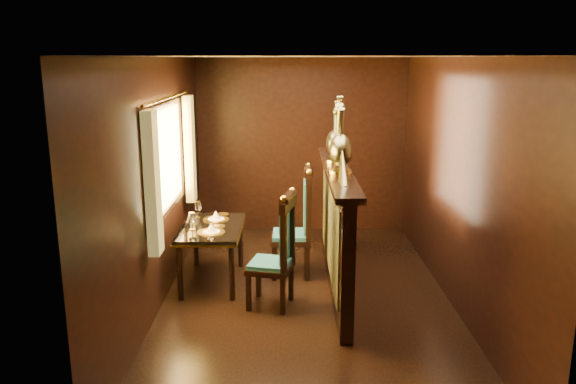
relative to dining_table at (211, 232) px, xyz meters
name	(u,v)px	position (x,y,z in m)	size (l,w,h in m)	color
ground	(306,298)	(1.06, -0.46, -0.60)	(5.00, 5.00, 0.00)	black
room_shell	(299,151)	(0.97, -0.45, 0.98)	(3.04, 5.04, 2.52)	black
partition	(336,226)	(1.38, -0.16, 0.12)	(0.26, 2.70, 1.36)	black
dining_table	(211,232)	(0.00, 0.00, 0.00)	(0.69, 1.13, 0.86)	black
chair_left	(281,248)	(0.79, -0.65, 0.04)	(0.53, 0.55, 1.22)	black
chair_right	(301,219)	(1.01, 0.23, 0.08)	(0.47, 0.52, 1.31)	black
peacock_left	(341,136)	(1.38, -0.50, 1.14)	(0.24, 0.64, 0.76)	#1A503E
peacock_right	(336,131)	(1.38, 0.12, 1.11)	(0.22, 0.58, 0.69)	#1A503E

